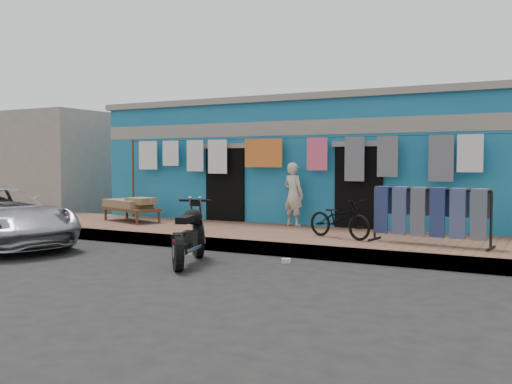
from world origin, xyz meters
name	(u,v)px	position (x,y,z in m)	size (l,w,h in m)	color
ground	(200,266)	(0.00, 0.00, 0.00)	(80.00, 80.00, 0.00)	black
sidewalk	(278,238)	(0.00, 3.00, 0.12)	(28.00, 3.00, 0.25)	brown
curb	(245,247)	(0.00, 1.55, 0.12)	(28.00, 0.10, 0.25)	gray
building	(341,164)	(0.00, 6.99, 1.69)	(12.20, 5.20, 3.36)	#166A97
neighbor_left	(54,163)	(-11.00, 7.00, 1.70)	(6.00, 5.00, 3.40)	#9E9384
clothesline	(288,159)	(-0.34, 4.25, 1.82)	(10.06, 0.06, 2.10)	brown
seated_person	(293,194)	(-0.18, 4.20, 0.99)	(0.53, 0.35, 1.48)	beige
bicycle	(340,214)	(1.50, 2.67, 0.72)	(0.51, 1.45, 0.94)	black
motorcycle	(189,233)	(-0.28, 0.08, 0.54)	(1.11, 1.77, 1.08)	black
charpoy	(132,210)	(-4.19, 3.22, 0.54)	(1.91, 1.35, 0.58)	brown
jeans_rack	(430,215)	(3.23, 2.61, 0.78)	(2.26, 0.73, 1.07)	black
litter_a	(187,250)	(-1.10, 1.20, 0.04)	(0.16, 0.12, 0.07)	silver
litter_b	(286,261)	(1.15, 0.95, 0.04)	(0.15, 0.11, 0.07)	silver
litter_c	(192,252)	(-0.84, 0.98, 0.04)	(0.21, 0.17, 0.09)	silver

